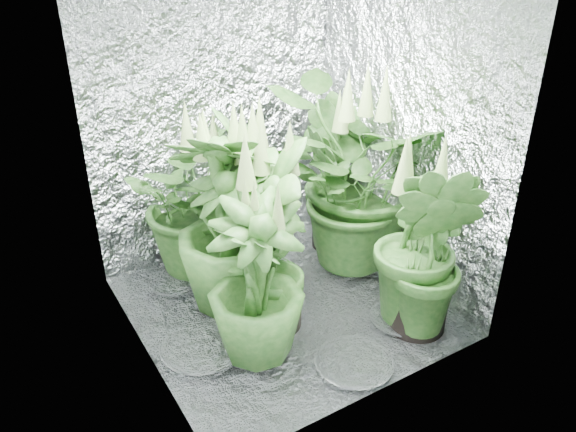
% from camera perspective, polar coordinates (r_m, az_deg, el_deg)
% --- Properties ---
extents(ground, '(1.60, 1.60, 0.00)m').
position_cam_1_polar(ground, '(3.28, -0.45, -9.17)').
color(ground, silver).
rests_on(ground, ground).
extents(walls, '(1.62, 1.62, 2.00)m').
position_cam_1_polar(walls, '(2.81, -0.52, 7.48)').
color(walls, silver).
rests_on(walls, ground).
extents(plant_a, '(0.96, 0.96, 1.05)m').
position_cam_1_polar(plant_a, '(3.43, -9.20, 1.81)').
color(plant_a, black).
rests_on(plant_a, ground).
extents(plant_b, '(0.78, 0.78, 1.15)m').
position_cam_1_polar(plant_b, '(3.29, -4.23, 1.52)').
color(plant_b, black).
rests_on(plant_b, ground).
extents(plant_c, '(0.55, 0.55, 1.08)m').
position_cam_1_polar(plant_c, '(3.66, 4.63, 3.87)').
color(plant_c, black).
rests_on(plant_c, ground).
extents(plant_d, '(0.82, 0.82, 1.15)m').
position_cam_1_polar(plant_d, '(3.03, -6.03, -0.89)').
color(plant_d, black).
rests_on(plant_d, ground).
extents(plant_e, '(1.29, 1.29, 1.26)m').
position_cam_1_polar(plant_e, '(3.41, 7.41, 3.75)').
color(plant_e, black).
rests_on(plant_e, ground).
extents(plant_f, '(0.63, 0.63, 1.14)m').
position_cam_1_polar(plant_f, '(2.87, -1.70, -2.65)').
color(plant_f, black).
rests_on(plant_f, ground).
extents(plant_g, '(0.69, 0.69, 1.07)m').
position_cam_1_polar(plant_g, '(2.95, 13.71, -3.34)').
color(plant_g, black).
rests_on(plant_g, ground).
extents(plant_h, '(0.63, 0.63, 0.93)m').
position_cam_1_polar(plant_h, '(2.71, -3.28, -6.99)').
color(plant_h, black).
rests_on(plant_h, ground).
extents(circulation_fan, '(0.13, 0.30, 0.34)m').
position_cam_1_polar(circulation_fan, '(3.80, 3.98, -1.16)').
color(circulation_fan, black).
rests_on(circulation_fan, ground).
extents(plant_label, '(0.05, 0.04, 0.08)m').
position_cam_1_polar(plant_label, '(3.07, 14.68, -6.23)').
color(plant_label, white).
rests_on(plant_label, plant_g).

